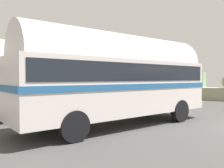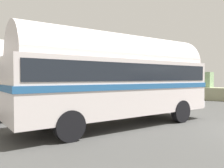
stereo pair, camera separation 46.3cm
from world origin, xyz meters
name	(u,v)px [view 1 (the left image)]	position (x,y,z in m)	size (l,w,h in m)	color
vintage_coach	(118,75)	(-5.37, -1.92, 2.05)	(5.38, 8.86, 3.70)	black
second_coach	(52,76)	(-9.86, -1.12, 2.05)	(4.96, 8.90, 3.70)	black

